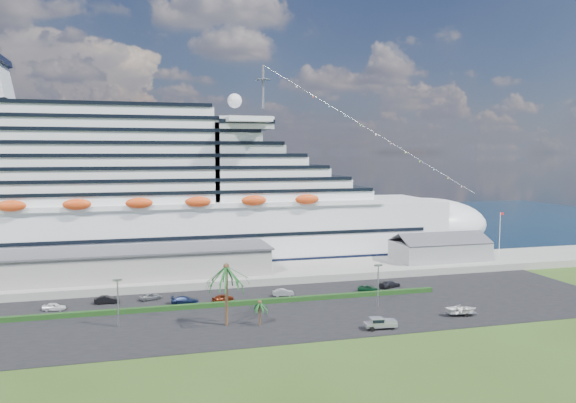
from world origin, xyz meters
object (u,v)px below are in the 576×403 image
object	(u,v)px
cruise_ship	(148,202)
parked_car_3	(185,300)
boat_trailer	(462,309)
pickup_truck	(380,323)

from	to	relation	value
cruise_ship	parked_car_3	xyz separation A→B (m)	(5.73, -44.38, -15.79)
cruise_ship	boat_trailer	distance (m)	86.19
pickup_truck	boat_trailer	world-z (taller)	pickup_truck
parked_car_3	boat_trailer	world-z (taller)	boat_trailer
pickup_truck	boat_trailer	size ratio (longest dim) A/B	0.86
boat_trailer	parked_car_3	bearing A→B (deg)	156.23
cruise_ship	boat_trailer	bearing A→B (deg)	-50.63
parked_car_3	pickup_truck	xyz separation A→B (m)	(30.49, -24.33, 0.28)
parked_car_3	pickup_truck	bearing A→B (deg)	-110.75
boat_trailer	cruise_ship	bearing A→B (deg)	129.37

